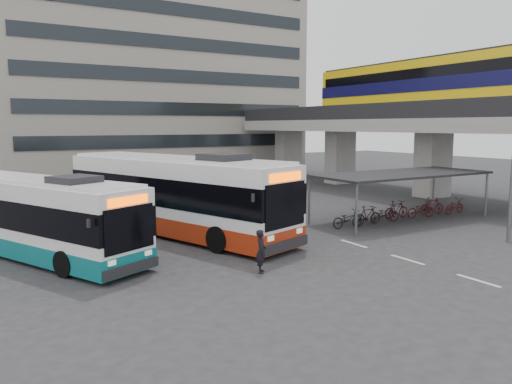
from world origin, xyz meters
TOP-DOWN VIEW (x-y plane):
  - ground at (0.00, 0.00)m, footprint 120.00×120.00m
  - viaduct at (17.00, 10.41)m, footprint 8.00×32.00m
  - bike_shelter at (8.50, 3.00)m, footprint 10.00×4.00m
  - office_block at (6.00, 36.00)m, footprint 30.00×15.00m
  - road_markings at (2.50, -3.00)m, footprint 0.15×7.60m
  - bus_main at (-3.26, 6.01)m, footprint 6.84×13.32m
  - bus_teal at (-9.53, 5.04)m, footprint 6.81×11.09m
  - pedestrian at (-3.12, -1.54)m, footprint 0.59×0.66m

SIDE VIEW (x-z plane):
  - ground at x=0.00m, z-range 0.00..0.00m
  - road_markings at x=2.50m, z-range 0.00..0.01m
  - pedestrian at x=-3.12m, z-range 0.00..1.51m
  - bike_shelter at x=8.50m, z-range 0.09..2.63m
  - bus_teal at x=-9.53m, z-range -0.12..3.17m
  - bus_main at x=-3.26m, z-range -0.14..3.74m
  - viaduct at x=17.00m, z-range 1.39..11.07m
  - office_block at x=6.00m, z-range 0.00..25.00m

